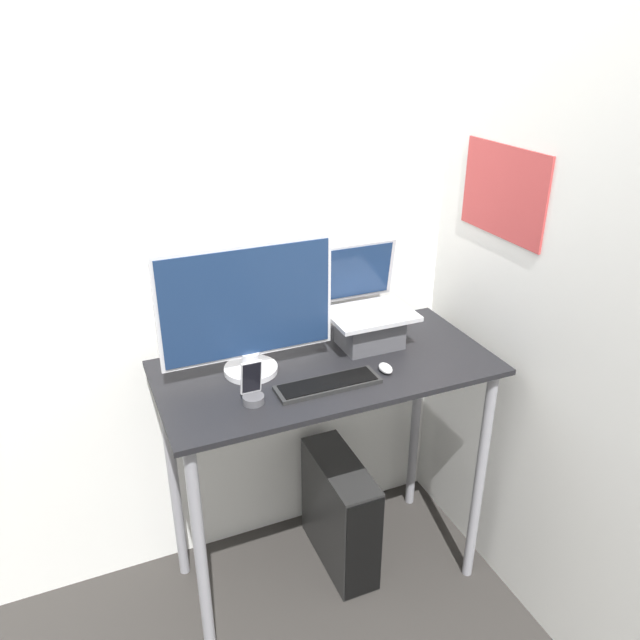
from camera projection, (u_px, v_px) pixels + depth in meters
ground_plane at (355, 626)px, 2.36m from camera, size 12.00×12.00×0.00m
wall_back at (288, 248)px, 2.34m from camera, size 6.00×0.05×2.60m
wall_side_right at (550, 281)px, 2.04m from camera, size 0.06×6.00×2.60m
desk at (326, 405)px, 2.24m from camera, size 1.18×0.57×0.98m
laptop at (368, 319)px, 2.28m from camera, size 0.31×0.26×0.36m
monitor at (248, 313)px, 2.04m from camera, size 0.59×0.18×0.46m
keyboard at (328, 384)px, 2.04m from camera, size 0.35×0.11×0.02m
mouse at (386, 368)px, 2.12m from camera, size 0.04×0.07×0.03m
cell_phone at (253, 391)px, 1.94m from camera, size 0.07×0.07×0.15m
computer_tower at (340, 513)px, 2.56m from camera, size 0.16×0.45×0.49m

